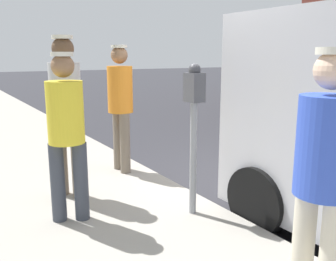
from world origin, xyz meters
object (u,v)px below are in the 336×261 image
(pedestrian_in_yellow, at_px, (66,128))
(parking_meter_near, at_px, (194,114))
(pedestrian_in_orange, at_px, (120,100))
(pedestrian_in_gray, at_px, (66,106))
(pedestrian_in_blue, at_px, (324,171))

(pedestrian_in_yellow, bearing_deg, parking_meter_near, 155.08)
(parking_meter_near, xyz_separation_m, pedestrian_in_orange, (0.01, -1.67, -0.04))
(pedestrian_in_yellow, xyz_separation_m, pedestrian_in_gray, (-0.20, -0.63, 0.12))
(pedestrian_in_orange, relative_size, pedestrian_in_yellow, 1.06)
(pedestrian_in_orange, bearing_deg, pedestrian_in_yellow, 46.47)
(pedestrian_in_blue, bearing_deg, parking_meter_near, -98.32)
(parking_meter_near, height_order, pedestrian_in_yellow, pedestrian_in_yellow)
(parking_meter_near, bearing_deg, pedestrian_in_yellow, -24.92)
(pedestrian_in_orange, bearing_deg, pedestrian_in_blue, 86.09)
(parking_meter_near, bearing_deg, pedestrian_in_blue, 81.68)
(pedestrian_in_blue, xyz_separation_m, pedestrian_in_orange, (-0.22, -3.27, 0.06))
(parking_meter_near, bearing_deg, pedestrian_in_gray, -51.32)
(pedestrian_in_blue, relative_size, pedestrian_in_yellow, 1.01)
(pedestrian_in_orange, xyz_separation_m, pedestrian_in_yellow, (1.10, 1.16, -0.07))
(pedestrian_in_gray, bearing_deg, pedestrian_in_yellow, 72.66)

